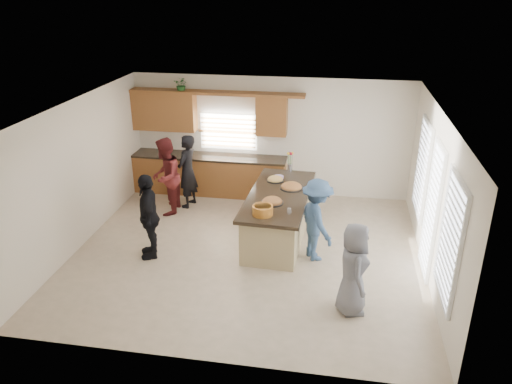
% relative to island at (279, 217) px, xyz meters
% --- Properties ---
extents(floor, '(6.50, 6.50, 0.00)m').
position_rel_island_xyz_m(floor, '(-0.50, -0.70, -0.45)').
color(floor, '#CBB297').
rests_on(floor, ground).
extents(room_shell, '(6.52, 6.02, 2.81)m').
position_rel_island_xyz_m(room_shell, '(-0.50, -0.70, 1.45)').
color(room_shell, silver).
rests_on(room_shell, ground).
extents(back_cabinetry, '(4.08, 0.66, 2.46)m').
position_rel_island_xyz_m(back_cabinetry, '(-1.97, 2.03, 0.46)').
color(back_cabinetry, brown).
rests_on(back_cabinetry, ground).
extents(right_wall_glazing, '(0.06, 4.00, 2.25)m').
position_rel_island_xyz_m(right_wall_glazing, '(2.72, -0.84, 0.89)').
color(right_wall_glazing, white).
rests_on(right_wall_glazing, ground).
extents(island, '(1.28, 2.75, 0.95)m').
position_rel_island_xyz_m(island, '(0.00, 0.00, 0.00)').
color(island, tan).
rests_on(island, ground).
extents(platter_front, '(0.42, 0.42, 0.17)m').
position_rel_island_xyz_m(platter_front, '(-0.07, -0.45, 0.52)').
color(platter_front, black).
rests_on(platter_front, island).
extents(platter_mid, '(0.46, 0.46, 0.19)m').
position_rel_island_xyz_m(platter_mid, '(0.21, 0.32, 0.53)').
color(platter_mid, black).
rests_on(platter_mid, island).
extents(platter_back, '(0.36, 0.36, 0.14)m').
position_rel_island_xyz_m(platter_back, '(-0.16, 0.67, 0.52)').
color(platter_back, black).
rests_on(platter_back, island).
extents(salad_bowl, '(0.37, 0.37, 0.17)m').
position_rel_island_xyz_m(salad_bowl, '(-0.17, -0.97, 0.59)').
color(salad_bowl, '#BB6C22').
rests_on(salad_bowl, island).
extents(clear_cup, '(0.08, 0.08, 0.10)m').
position_rel_island_xyz_m(clear_cup, '(0.29, -0.85, 0.55)').
color(clear_cup, white).
rests_on(clear_cup, island).
extents(plate_stack, '(0.21, 0.21, 0.06)m').
position_rel_island_xyz_m(plate_stack, '(-0.11, 0.81, 0.53)').
color(plate_stack, '#B495D9').
rests_on(plate_stack, island).
extents(flower_vase, '(0.14, 0.14, 0.45)m').
position_rel_island_xyz_m(flower_vase, '(0.08, 1.25, 0.75)').
color(flower_vase, silver).
rests_on(flower_vase, island).
extents(potted_plant, '(0.37, 0.34, 0.36)m').
position_rel_island_xyz_m(potted_plant, '(-2.54, 2.12, 2.13)').
color(potted_plant, '#2A6A2C').
rests_on(potted_plant, back_cabinetry).
extents(woman_left_back, '(0.52, 0.68, 1.68)m').
position_rel_island_xyz_m(woman_left_back, '(-2.22, 1.17, 0.39)').
color(woman_left_back, black).
rests_on(woman_left_back, ground).
extents(woman_left_mid, '(0.71, 0.88, 1.72)m').
position_rel_island_xyz_m(woman_left_mid, '(-2.57, 0.74, 0.41)').
color(woman_left_mid, maroon).
rests_on(woman_left_mid, ground).
extents(woman_left_front, '(0.71, 1.04, 1.64)m').
position_rel_island_xyz_m(woman_left_front, '(-2.26, -1.11, 0.37)').
color(woman_left_front, black).
rests_on(woman_left_front, ground).
extents(woman_right_back, '(1.00, 1.17, 1.57)m').
position_rel_island_xyz_m(woman_right_back, '(0.78, -0.69, 0.33)').
color(woman_right_back, '#334E6F').
rests_on(woman_right_back, ground).
extents(woman_right_front, '(0.61, 0.81, 1.50)m').
position_rel_island_xyz_m(woman_right_front, '(1.42, -2.21, 0.30)').
color(woman_right_front, slate).
rests_on(woman_right_front, ground).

